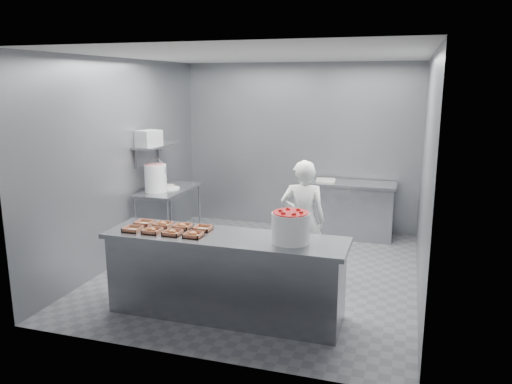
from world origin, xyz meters
TOP-DOWN VIEW (x-y plane):
  - floor at (0.00, 0.00)m, footprint 4.50×4.50m
  - ceiling at (0.00, 0.00)m, footprint 4.50×4.50m
  - wall_back at (0.00, 2.25)m, footprint 4.00×0.04m
  - wall_left at (-2.00, 0.00)m, footprint 0.04×4.50m
  - wall_right at (2.00, 0.00)m, footprint 0.04×4.50m
  - service_counter at (0.00, -1.35)m, footprint 2.60×0.70m
  - prep_table at (-1.65, 0.60)m, footprint 0.60×1.20m
  - back_counter at (0.90, 1.90)m, footprint 1.50×0.60m
  - wall_shelf at (-1.82, 0.60)m, footprint 0.35×0.90m
  - tray_0 at (-1.02, -1.47)m, footprint 0.19×0.18m
  - tray_1 at (-0.78, -1.47)m, footprint 0.19×0.18m
  - tray_2 at (-0.54, -1.47)m, footprint 0.19×0.18m
  - tray_3 at (-0.30, -1.47)m, footprint 0.19×0.18m
  - tray_4 at (-1.02, -1.23)m, footprint 0.19×0.18m
  - tray_5 at (-0.78, -1.23)m, footprint 0.19×0.18m
  - tray_6 at (-0.54, -1.23)m, footprint 0.19×0.18m
  - tray_7 at (-0.30, -1.23)m, footprint 0.19×0.18m
  - worker at (0.58, -0.09)m, footprint 0.62×0.46m
  - strawberry_tub at (0.71, -1.36)m, footprint 0.38×0.38m
  - glaze_bucket at (-1.73, 0.37)m, footprint 0.33×0.32m
  - bucket_lid at (-1.61, 0.60)m, footprint 0.36×0.36m
  - rag at (-1.74, 0.77)m, footprint 0.16×0.14m
  - appliance at (-1.82, 0.38)m, footprint 0.36×0.38m
  - paper_stack at (0.53, 1.90)m, footprint 0.32×0.25m

SIDE VIEW (x-z plane):
  - floor at x=0.00m, z-range 0.00..0.00m
  - back_counter at x=0.90m, z-range 0.00..0.90m
  - service_counter at x=0.00m, z-range 0.00..0.90m
  - prep_table at x=-1.65m, z-range 0.14..1.04m
  - worker at x=0.58m, z-range 0.00..1.55m
  - bucket_lid at x=-1.61m, z-range 0.90..0.92m
  - rag at x=-1.74m, z-range 0.90..0.92m
  - paper_stack at x=0.53m, z-range 0.90..0.94m
  - tray_0 at x=-1.02m, z-range 0.90..0.94m
  - tray_4 at x=-1.02m, z-range 0.90..0.94m
  - tray_7 at x=-0.30m, z-range 0.90..0.94m
  - tray_1 at x=-0.78m, z-range 0.89..0.95m
  - tray_2 at x=-0.54m, z-range 0.89..0.95m
  - tray_3 at x=-0.30m, z-range 0.89..0.95m
  - tray_5 at x=-0.78m, z-range 0.89..0.95m
  - tray_6 at x=-0.54m, z-range 0.89..0.95m
  - strawberry_tub at x=0.71m, z-range 0.91..1.23m
  - glaze_bucket at x=-1.73m, z-range 0.87..1.36m
  - wall_back at x=0.00m, z-range 0.00..2.80m
  - wall_left at x=-2.00m, z-range 0.00..2.80m
  - wall_right at x=2.00m, z-range 0.00..2.80m
  - wall_shelf at x=-1.82m, z-range 1.54..1.56m
  - appliance at x=-1.82m, z-range 1.56..1.80m
  - ceiling at x=0.00m, z-range 2.80..2.80m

